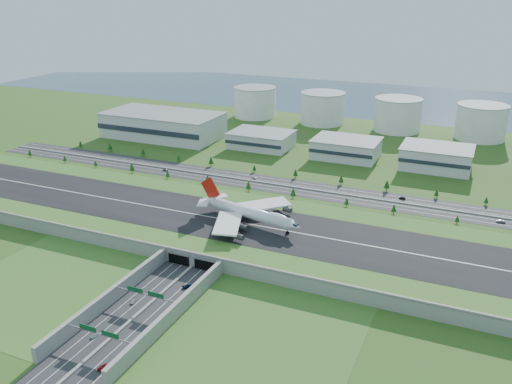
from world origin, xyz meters
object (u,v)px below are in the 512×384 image
at_px(car_2, 187,286).
at_px(car_5, 402,198).
at_px(car_4, 166,170).
at_px(car_3, 103,367).
at_px(car_1, 95,335).
at_px(car_0, 133,302).
at_px(car_7, 254,178).
at_px(fuel_tank_a, 255,102).
at_px(boeing_747, 249,212).
at_px(car_6, 501,221).

relative_size(car_2, car_5, 1.14).
bearing_deg(car_4, car_3, -148.15).
bearing_deg(car_1, car_0, 107.09).
bearing_deg(car_3, car_7, -71.31).
relative_size(fuel_tank_a, car_7, 10.45).
bearing_deg(car_4, fuel_tank_a, 8.45).
height_order(boeing_747, car_1, boeing_747).
bearing_deg(car_6, fuel_tank_a, 40.69).
bearing_deg(car_4, car_5, -80.93).
xyz_separation_m(car_0, car_4, (-98.31, 183.87, 0.10)).
bearing_deg(car_3, car_0, -58.74).
bearing_deg(car_0, car_3, -76.49).
bearing_deg(car_1, car_3, -27.11).
xyz_separation_m(fuel_tank_a, boeing_747, (131.28, -307.14, -2.67)).
xyz_separation_m(car_4, car_6, (265.84, -2.38, 0.04)).
height_order(car_0, car_6, car_6).
bearing_deg(car_7, car_0, 21.18).
bearing_deg(car_6, boeing_747, 108.92).
relative_size(car_0, car_2, 0.75).
height_order(car_0, car_7, car_0).
height_order(car_1, car_3, car_3).
xyz_separation_m(car_2, car_7, (-37.20, 171.76, -0.07)).
height_order(car_3, car_4, car_4).
distance_m(car_2, car_3, 70.53).
xyz_separation_m(fuel_tank_a, car_6, (279.23, -223.06, -16.55)).
bearing_deg(car_1, fuel_tank_a, 120.06).
height_order(car_5, car_7, car_5).
bearing_deg(car_2, car_0, 79.53).
relative_size(fuel_tank_a, boeing_747, 0.65).
relative_size(car_1, car_5, 0.85).
distance_m(car_0, car_5, 221.66).
relative_size(fuel_tank_a, car_2, 9.10).
bearing_deg(car_6, car_3, 136.10).
bearing_deg(fuel_tank_a, car_1, -75.49).
distance_m(fuel_tank_a, car_5, 295.88).
bearing_deg(car_0, car_6, 39.20).
xyz_separation_m(car_0, car_6, (167.52, 181.49, 0.13)).
relative_size(fuel_tank_a, car_6, 8.35).
distance_m(car_6, car_7, 188.24).
bearing_deg(car_6, car_4, 78.80).
xyz_separation_m(boeing_747, car_2, (-2.54, -73.28, -13.95)).
bearing_deg(car_1, car_6, 67.33).
bearing_deg(fuel_tank_a, boeing_747, -66.86).
height_order(car_1, car_4, car_4).
relative_size(boeing_747, car_7, 16.14).
bearing_deg(car_0, boeing_747, 70.55).
height_order(car_4, car_7, car_4).
height_order(boeing_747, car_3, boeing_747).
distance_m(fuel_tank_a, car_1, 449.40).
xyz_separation_m(fuel_tank_a, car_0, (111.71, -404.55, -16.68)).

